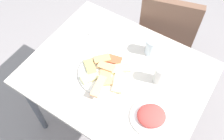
{
  "coord_description": "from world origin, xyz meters",
  "views": [
    {
      "loc": [
        0.43,
        -0.72,
        1.99
      ],
      "look_at": [
        -0.02,
        -0.02,
        0.77
      ],
      "focal_mm": 40.61,
      "sensor_mm": 36.0,
      "label": 1
    }
  ],
  "objects": [
    {
      "name": "salad_plate_greens",
      "position": [
        0.3,
        -0.15,
        0.75
      ],
      "size": [
        0.23,
        0.23,
        0.05
      ],
      "color": "white",
      "rests_on": "dining_table"
    },
    {
      "name": "drinking_glass",
      "position": [
        0.09,
        0.24,
        0.79
      ],
      "size": [
        0.08,
        0.08,
        0.11
      ],
      "primitive_type": "cylinder",
      "color": "silver",
      "rests_on": "dining_table"
    },
    {
      "name": "soda_can",
      "position": [
        0.23,
        0.08,
        0.8
      ],
      "size": [
        0.08,
        0.08,
        0.12
      ],
      "primitive_type": "cylinder",
      "rotation": [
        0.0,
        0.0,
        3.41
      ],
      "color": "silver",
      "rests_on": "dining_table"
    },
    {
      "name": "dining_table",
      "position": [
        0.0,
        0.0,
        0.65
      ],
      "size": [
        1.05,
        0.83,
        0.74
      ],
      "color": "silver",
      "rests_on": "ground_plane"
    },
    {
      "name": "dining_chair",
      "position": [
        0.05,
        0.65,
        0.52
      ],
      "size": [
        0.52,
        0.52,
        0.92
      ],
      "color": "brown",
      "rests_on": "ground_plane"
    },
    {
      "name": "pide_platter",
      "position": [
        -0.06,
        -0.05,
        0.75
      ],
      "size": [
        0.32,
        0.34,
        0.04
      ],
      "color": "white",
      "rests_on": "dining_table"
    },
    {
      "name": "fork",
      "position": [
        -0.24,
        0.14,
        0.74
      ],
      "size": [
        0.18,
        0.06,
        0.0
      ],
      "primitive_type": "cube",
      "rotation": [
        0.0,
        0.0,
        0.26
      ],
      "color": "silver",
      "rests_on": "paper_napkin"
    },
    {
      "name": "spoon",
      "position": [
        -0.24,
        0.18,
        0.74
      ],
      "size": [
        0.18,
        0.07,
        0.0
      ],
      "primitive_type": "cube",
      "rotation": [
        0.0,
        0.0,
        0.27
      ],
      "color": "silver",
      "rests_on": "paper_napkin"
    },
    {
      "name": "paper_napkin",
      "position": [
        -0.24,
        0.16,
        0.74
      ],
      "size": [
        0.13,
        0.13,
        0.0
      ],
      "primitive_type": "cube",
      "rotation": [
        0.0,
        0.0,
        -0.07
      ],
      "color": "white",
      "rests_on": "dining_table"
    },
    {
      "name": "ground_plane",
      "position": [
        0.0,
        0.0,
        0.0
      ],
      "size": [
        6.0,
        6.0,
        0.0
      ],
      "primitive_type": "plane",
      "color": "gray"
    }
  ]
}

